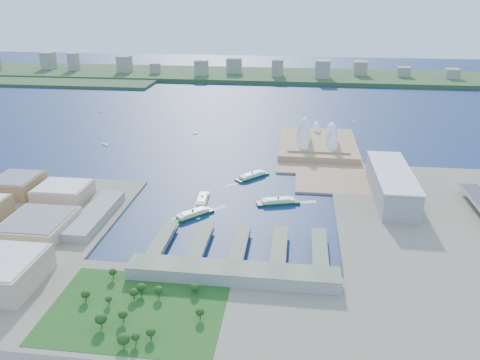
# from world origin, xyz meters

# --- Properties ---
(ground) EXTENTS (3000.00, 3000.00, 0.00)m
(ground) POSITION_xyz_m (0.00, 0.00, 0.00)
(ground) COLOR #10214D
(ground) RESTS_ON ground
(south_land) EXTENTS (720.00, 180.00, 3.00)m
(south_land) POSITION_xyz_m (0.00, -210.00, 1.50)
(south_land) COLOR gray
(south_land) RESTS_ON ground
(east_land) EXTENTS (240.00, 500.00, 3.00)m
(east_land) POSITION_xyz_m (240.00, -50.00, 1.50)
(east_land) COLOR gray
(east_land) RESTS_ON ground
(peninsula) EXTENTS (135.00, 220.00, 3.00)m
(peninsula) POSITION_xyz_m (107.50, 260.00, 1.50)
(peninsula) COLOR #9F7857
(peninsula) RESTS_ON ground
(far_shore) EXTENTS (2200.00, 260.00, 12.00)m
(far_shore) POSITION_xyz_m (0.00, 980.00, 6.00)
(far_shore) COLOR #2D4926
(far_shore) RESTS_ON ground
(opera_house) EXTENTS (134.00, 180.00, 58.00)m
(opera_house) POSITION_xyz_m (105.00, 280.00, 32.00)
(opera_house) COLOR white
(opera_house) RESTS_ON peninsula
(toaster_building) EXTENTS (45.00, 155.00, 35.00)m
(toaster_building) POSITION_xyz_m (195.00, 80.00, 20.50)
(toaster_building) COLOR gray
(toaster_building) RESTS_ON east_land
(west_buildings) EXTENTS (200.00, 280.00, 27.00)m
(west_buildings) POSITION_xyz_m (-250.00, -70.00, 16.50)
(west_buildings) COLOR #96744B
(west_buildings) RESTS_ON west_land
(ferry_wharves) EXTENTS (184.00, 90.00, 9.30)m
(ferry_wharves) POSITION_xyz_m (14.00, -75.00, 4.65)
(ferry_wharves) COLOR #5A664D
(ferry_wharves) RESTS_ON ground
(terminal_building) EXTENTS (200.00, 28.00, 12.00)m
(terminal_building) POSITION_xyz_m (15.00, -135.00, 9.00)
(terminal_building) COLOR gray
(terminal_building) RESTS_ON south_land
(park) EXTENTS (150.00, 110.00, 16.00)m
(park) POSITION_xyz_m (-60.00, -190.00, 11.00)
(park) COLOR #194714
(park) RESTS_ON south_land
(far_skyline) EXTENTS (1900.00, 140.00, 55.00)m
(far_skyline) POSITION_xyz_m (0.00, 960.00, 39.50)
(far_skyline) COLOR gray
(far_skyline) RESTS_ON far_shore
(ferry_a) EXTENTS (17.06, 54.18, 10.10)m
(ferry_a) POSITION_xyz_m (-49.29, 37.59, 5.05)
(ferry_a) COLOR #0D3722
(ferry_a) RESTS_ON ground
(ferry_b) EXTENTS (47.83, 49.86, 10.42)m
(ferry_b) POSITION_xyz_m (6.81, 129.26, 5.21)
(ferry_b) COLOR #0D3722
(ferry_b) RESTS_ON ground
(ferry_c) EXTENTS (47.94, 49.39, 10.38)m
(ferry_c) POSITION_xyz_m (-52.16, -5.86, 5.19)
(ferry_c) COLOR #0D3722
(ferry_c) RESTS_ON ground
(ferry_d) EXTENTS (57.41, 29.08, 10.53)m
(ferry_d) POSITION_xyz_m (48.83, 44.01, 5.26)
(ferry_d) COLOR #0D3722
(ferry_d) RESTS_ON ground
(boat_a) EXTENTS (15.55, 12.23, 3.09)m
(boat_a) POSITION_xyz_m (-268.85, 251.43, 1.55)
(boat_a) COLOR white
(boat_a) RESTS_ON ground
(boat_b) EXTENTS (10.39, 8.01, 2.69)m
(boat_b) POSITION_xyz_m (-124.97, 341.04, 1.35)
(boat_b) COLOR white
(boat_b) RESTS_ON ground
(boat_c) EXTENTS (4.29, 11.60, 2.55)m
(boat_c) POSITION_xyz_m (185.89, 466.27, 1.28)
(boat_c) COLOR white
(boat_c) RESTS_ON ground
(boat_d) EXTENTS (13.49, 8.91, 2.30)m
(boat_d) POSITION_xyz_m (-373.98, 483.67, 1.15)
(boat_d) COLOR white
(boat_d) RESTS_ON ground
(boat_e) EXTENTS (4.56, 11.18, 2.67)m
(boat_e) POSITION_xyz_m (81.19, 531.82, 1.34)
(boat_e) COLOR white
(boat_e) RESTS_ON ground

